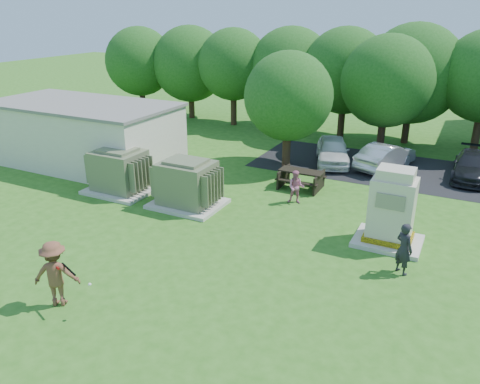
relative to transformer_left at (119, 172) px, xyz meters
The scene contains 16 objects.
ground 7.96m from the transformer_left, 34.70° to the right, with size 120.00×120.00×0.00m, color #2D6619.
service_building 5.19m from the transformer_left, 150.95° to the left, with size 10.00×5.00×3.20m, color beige.
service_building_roof 5.64m from the transformer_left, 150.95° to the left, with size 10.20×5.20×0.15m, color slate.
parking_strip 16.25m from the transformer_left, 33.69° to the left, with size 20.00×6.00×0.01m, color #232326.
transformer_left is the anchor object (origin of this frame).
transformer_right 3.70m from the transformer_left, ahead, with size 3.00×2.40×2.07m.
generator_cabinet 12.14m from the transformer_left, ahead, with size 2.36×1.93×2.88m.
picnic_table 8.49m from the transformer_left, 29.78° to the left, with size 2.06×1.54×0.88m.
batter 8.94m from the transformer_left, 61.02° to the right, with size 1.29×0.74×2.00m, color brown.
person_by_generator 13.00m from the transformer_left, ahead, with size 0.64×0.42×1.76m, color black.
person_at_picnic 8.14m from the transformer_left, 16.88° to the left, with size 0.72×0.56×1.49m, color #C4688B.
car_white 11.51m from the transformer_left, 48.76° to the left, with size 1.70×4.23×1.44m, color white.
car_silver_a 13.73m from the transformer_left, 41.03° to the left, with size 1.43×4.11×1.35m, color #B7B8BC.
car_dark 17.37m from the transformer_left, 32.98° to the left, with size 1.79×4.41×1.28m, color black.
batting_equipment 9.29m from the transformer_left, 57.77° to the right, with size 1.29×0.36×0.32m.
tree_row 16.56m from the transformer_left, 59.50° to the left, with size 41.30×13.30×7.30m.
Camera 1 is at (7.68, -11.19, 8.04)m, focal length 35.00 mm.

